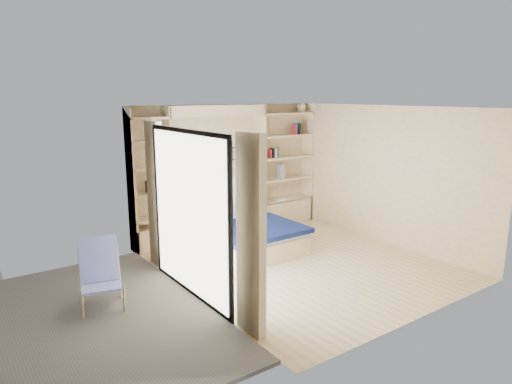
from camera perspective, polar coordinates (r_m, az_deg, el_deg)
ground at (r=7.52m, az=5.54°, el=-8.89°), size 4.50×4.50×0.00m
room_shell at (r=8.18m, az=-3.37°, el=0.73°), size 4.50×4.50×4.50m
bed at (r=8.09m, az=-1.54°, el=-5.34°), size 1.58×2.08×1.07m
photo_gallery at (r=8.65m, az=-6.27°, el=4.85°), size 1.48×0.02×0.82m
reading_lamps at (r=8.62m, az=-4.59°, el=1.46°), size 1.92×0.12×0.15m
shelf_decor at (r=9.36m, az=2.46°, el=5.98°), size 3.58×0.23×2.03m
deck at (r=6.01m, az=-22.46°, el=-15.47°), size 3.20×4.00×0.05m
deck_chair at (r=6.32m, az=-18.87°, el=-9.67°), size 0.71×0.96×0.86m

